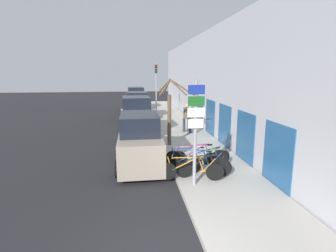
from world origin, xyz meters
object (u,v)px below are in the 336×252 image
(bicycle_1, at_px, (204,167))
(bicycle_3, at_px, (210,160))
(parked_car_0, at_px, (140,141))
(parked_car_1, at_px, (136,118))
(parked_car_2, at_px, (137,107))
(pedestrian_near, at_px, (186,116))
(traffic_light, at_px, (156,83))
(street_tree, at_px, (170,111))
(parked_car_3, at_px, (136,100))
(bicycle_2, at_px, (196,163))
(bicycle_0, at_px, (191,170))
(bicycle_4, at_px, (199,158))
(signpost, at_px, (195,128))
(bicycle_5, at_px, (192,158))
(pedestrian_far, at_px, (193,117))

(bicycle_1, height_order, bicycle_3, bicycle_3)
(parked_car_0, bearing_deg, parked_car_1, 90.84)
(parked_car_0, distance_m, parked_car_2, 11.18)
(pedestrian_near, distance_m, traffic_light, 6.36)
(street_tree, distance_m, traffic_light, 8.93)
(parked_car_1, xyz_separation_m, parked_car_3, (0.15, 11.57, -0.01))
(parked_car_0, bearing_deg, bicycle_2, -41.61)
(bicycle_1, distance_m, street_tree, 4.77)
(bicycle_1, relative_size, parked_car_0, 0.45)
(bicycle_0, xyz_separation_m, pedestrian_near, (1.42, 7.69, 0.65))
(bicycle_0, bearing_deg, parked_car_3, 15.32)
(parked_car_2, xyz_separation_m, pedestrian_near, (3.02, -5.86, 0.13))
(street_tree, bearing_deg, traffic_light, 89.35)
(bicycle_1, bearing_deg, bicycle_0, 115.02)
(bicycle_4, distance_m, parked_car_1, 6.96)
(bicycle_1, distance_m, parked_car_3, 19.19)
(signpost, height_order, pedestrian_near, signpost)
(bicycle_4, distance_m, pedestrian_near, 6.57)
(bicycle_1, relative_size, parked_car_3, 0.48)
(bicycle_1, bearing_deg, parked_car_2, 9.94)
(signpost, height_order, bicycle_3, signpost)
(bicycle_2, relative_size, bicycle_5, 1.15)
(signpost, xyz_separation_m, pedestrian_near, (1.39, 8.06, -0.92))
(pedestrian_far, bearing_deg, traffic_light, 116.01)
(bicycle_4, bearing_deg, bicycle_1, 178.46)
(pedestrian_near, bearing_deg, pedestrian_far, -47.17)
(pedestrian_far, xyz_separation_m, street_tree, (-1.79, -2.42, 0.76))
(bicycle_4, height_order, parked_car_1, parked_car_1)
(signpost, xyz_separation_m, bicycle_2, (0.28, 0.92, -1.54))
(bicycle_2, xyz_separation_m, bicycle_3, (0.69, 0.46, -0.04))
(bicycle_2, distance_m, street_tree, 4.44)
(bicycle_2, bearing_deg, bicycle_0, 172.80)
(bicycle_4, bearing_deg, parked_car_1, 21.30)
(signpost, xyz_separation_m, bicycle_0, (-0.03, 0.37, -1.57))
(bicycle_2, xyz_separation_m, bicycle_4, (0.28, 0.66, 0.00))
(bicycle_2, relative_size, parked_car_2, 0.52)
(parked_car_3, height_order, street_tree, street_tree)
(bicycle_5, relative_size, parked_car_0, 0.45)
(pedestrian_near, bearing_deg, parked_car_2, 130.50)
(bicycle_3, bearing_deg, bicycle_2, 96.67)
(bicycle_1, height_order, bicycle_4, bicycle_4)
(bicycle_0, relative_size, parked_car_0, 0.49)
(bicycle_0, height_order, bicycle_5, bicycle_0)
(parked_car_0, distance_m, traffic_light, 11.56)
(bicycle_1, height_order, pedestrian_far, pedestrian_far)
(pedestrian_far, bearing_deg, bicycle_0, -92.10)
(bicycle_5, relative_size, pedestrian_far, 1.18)
(pedestrian_near, bearing_deg, street_tree, -103.74)
(bicycle_2, bearing_deg, parked_car_0, 70.35)
(bicycle_0, bearing_deg, bicycle_2, -18.93)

